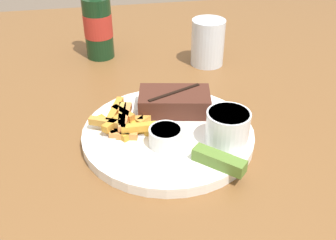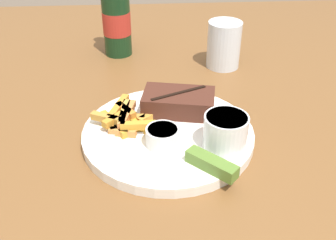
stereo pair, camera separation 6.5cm
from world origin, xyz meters
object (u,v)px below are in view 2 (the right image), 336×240
Objects in this scene: dinner_plate at (168,134)px; fork_utensil at (123,133)px; dipping_sauce_cup at (163,136)px; beer_bottle at (117,21)px; steak_portion at (179,102)px; drinking_glass at (224,45)px; pickle_spear at (212,164)px; coleslaw_cup at (226,130)px.

fork_utensil is (-0.08, -0.01, 0.01)m from dinner_plate.
beer_bottle is (-0.09, 0.40, 0.05)m from dipping_sauce_cup.
steak_portion is 0.25m from drinking_glass.
steak_portion is at bearing 101.67° from pickle_spear.
coleslaw_cup reaches higher than steak_portion.
steak_portion is 1.85× the size of pickle_spear.
pickle_spear is 0.71× the size of drinking_glass.
pickle_spear is 0.39m from drinking_glass.
pickle_spear reaches higher than dinner_plate.
steak_portion is at bearing -119.11° from drinking_glass.
pickle_spear is 0.50m from beer_bottle.
drinking_glass is at bearing 80.03° from coleslaw_cup.
drinking_glass is at bearing -19.63° from beer_bottle.
steak_portion is 1.32× the size of drinking_glass.
drinking_glass is at bearing 77.19° from pickle_spear.
drinking_glass reaches higher than dinner_plate.
steak_portion reaches higher than fork_utensil.
drinking_glass is (0.09, 0.38, 0.02)m from pickle_spear.
beer_bottle is at bearing 160.37° from drinking_glass.
coleslaw_cup is 0.67× the size of drinking_glass.
pickle_spear is (0.06, -0.11, 0.02)m from dinner_plate.
beer_bottle reaches higher than coleslaw_cup.
dipping_sauce_cup is 0.35m from drinking_glass.
dipping_sauce_cup is (-0.10, 0.01, -0.01)m from coleslaw_cup.
beer_bottle reaches higher than dinner_plate.
beer_bottle is at bearing 105.09° from dinner_plate.
coleslaw_cup reaches higher than dinner_plate.
fork_utensil is 0.38m from beer_bottle.
beer_bottle is (-0.12, 0.30, 0.05)m from steak_portion.
dinner_plate is at bearing 0.00° from fork_utensil.
drinking_glass is at bearing 63.92° from dipping_sauce_cup.
beer_bottle is at bearing 111.71° from steak_portion.
dinner_plate is 2.15× the size of fork_utensil.
pickle_spear is (0.03, -0.16, -0.01)m from steak_portion.
pickle_spear is at bearing -78.33° from steak_portion.
drinking_glass is (0.16, 0.32, 0.02)m from dipping_sauce_cup.
coleslaw_cup is 0.17m from fork_utensil.
dipping_sauce_cup is 0.09m from pickle_spear.
steak_portion reaches higher than pickle_spear.
beer_bottle is (-0.15, 0.47, 0.05)m from pickle_spear.
pickle_spear is at bearing -118.09° from coleslaw_cup.
drinking_glass is (0.24, -0.09, -0.03)m from beer_bottle.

